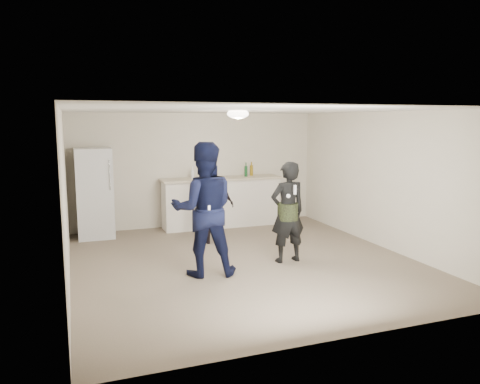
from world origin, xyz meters
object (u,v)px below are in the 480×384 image
object	(u,v)px
fridge	(94,193)
man	(204,209)
counter	(222,203)
woman	(288,212)
spectator	(213,207)
shaker	(210,174)

from	to	relation	value
fridge	man	world-z (taller)	man
counter	woman	bearing A→B (deg)	-85.82
fridge	man	xyz separation A→B (m)	(1.43, -3.00, 0.11)
man	woman	world-z (taller)	man
man	spectator	world-z (taller)	man
fridge	spectator	distance (m)	2.45
shaker	spectator	world-z (taller)	spectator
woman	spectator	bearing A→B (deg)	-66.81
fridge	shaker	xyz separation A→B (m)	(2.44, 0.07, 0.28)
fridge	woman	bearing A→B (deg)	-44.28
counter	shaker	world-z (taller)	shaker
counter	woman	distance (m)	2.93
woman	fridge	bearing A→B (deg)	-47.61
counter	spectator	xyz separation A→B (m)	(-0.59, -1.30, 0.18)
counter	spectator	bearing A→B (deg)	-114.32
counter	spectator	size ratio (longest dim) A/B	1.85
fridge	woman	size ratio (longest dim) A/B	1.07
spectator	fridge	bearing A→B (deg)	-31.50
shaker	spectator	distance (m)	1.42
woman	counter	bearing A→B (deg)	-89.16
man	shaker	bearing A→B (deg)	-96.84
fridge	woman	distance (m)	4.07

